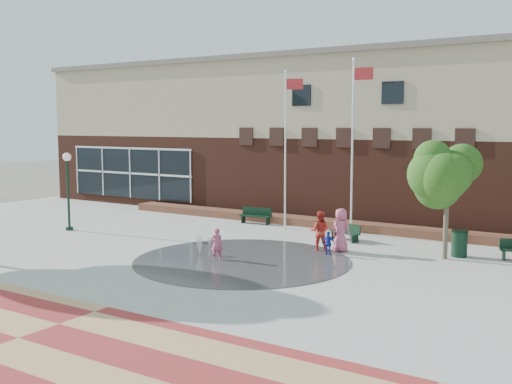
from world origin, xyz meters
The scene contains 19 objects.
ground centered at (0.00, 0.00, 0.00)m, with size 120.00×120.00×0.00m, color #666056.
plaza_concrete centered at (0.00, 4.00, 0.00)m, with size 46.00×18.00×0.01m, color #A8A8A0.
paver_band centered at (0.00, -7.00, 0.00)m, with size 46.00×6.00×0.01m, color maroon.
splash_pad centered at (0.00, 3.00, 0.00)m, with size 8.40×8.40×0.01m, color #383A3D.
library_building centered at (0.00, 17.48, 4.64)m, with size 44.40×10.40×9.20m.
flower_bed centered at (0.00, 11.60, 0.00)m, with size 26.00×1.20×0.40m, color maroon.
flagpole_left centered at (-2.08, 10.12, 4.42)m, with size 0.87×0.41×7.94m.
flagpole_right centered at (1.17, 10.91, 4.70)m, with size 1.04×0.17×8.42m.
lamp_left centered at (-11.03, 4.00, 2.41)m, with size 0.41×0.41×3.88m.
bench_left centered at (-4.20, 10.61, 0.28)m, with size 1.76×0.69×0.86m.
bench_mid centered at (1.72, 8.84, 0.26)m, with size 1.63×1.02×0.79m.
trash_can centered at (6.93, 8.21, 0.55)m, with size 0.66×0.66×1.08m.
tree_mid centered at (6.55, 7.51, 3.39)m, with size 2.76×2.76×4.66m.
water_jet_a centered at (-2.10, 3.02, 0.00)m, with size 0.37×0.37×0.71m, color white.
water_jet_b centered at (-2.59, 4.35, 0.00)m, with size 0.18×0.18×0.40m, color white.
child_splash centered at (-0.94, 2.62, 0.63)m, with size 0.46×0.30×1.26m, color #CC4E71.
adult_red centered at (1.71, 6.26, 0.85)m, with size 0.82×0.64×1.69m, color red.
adult_pink centered at (2.52, 6.59, 0.91)m, with size 0.89×0.58×1.83m, color #D35A7B.
child_blue centered at (2.39, 5.70, 0.49)m, with size 0.58×0.24×0.99m, color #232EB6.
Camera 1 is at (12.59, -15.92, 5.27)m, focal length 42.00 mm.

